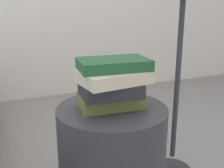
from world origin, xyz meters
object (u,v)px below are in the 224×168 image
(book_charcoal, at_px, (110,89))
(book_olive, at_px, (111,100))
(side_table, at_px, (112,166))
(book_cream, at_px, (113,76))
(book_forest, at_px, (114,64))

(book_charcoal, bearing_deg, book_olive, 61.92)
(side_table, bearing_deg, book_charcoal, -148.48)
(book_cream, xyz_separation_m, book_forest, (0.01, 0.01, 0.05))
(side_table, relative_size, book_olive, 2.12)
(book_cream, relative_size, book_forest, 0.97)
(side_table, xyz_separation_m, book_cream, (0.00, -0.01, 0.43))
(book_charcoal, height_order, book_forest, book_forest)
(book_forest, bearing_deg, book_olive, 121.11)
(side_table, height_order, book_charcoal, book_charcoal)
(book_charcoal, relative_size, book_forest, 0.84)
(book_olive, distance_m, book_forest, 0.16)
(book_cream, bearing_deg, book_charcoal, 153.33)
(book_olive, xyz_separation_m, book_charcoal, (-0.01, -0.02, 0.06))
(side_table, xyz_separation_m, book_olive, (0.00, 0.01, 0.31))
(book_charcoal, height_order, book_cream, book_cream)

